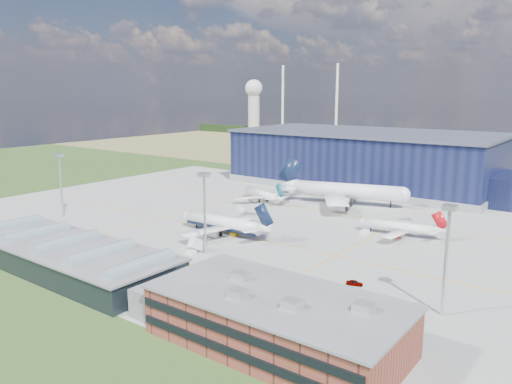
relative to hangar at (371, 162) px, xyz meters
name	(u,v)px	position (x,y,z in m)	size (l,w,h in m)	color
ground	(244,226)	(-2.81, -94.80, -11.62)	(600.00, 600.00, 0.00)	#2B481B
apron	(261,220)	(-2.81, -84.80, -11.59)	(220.00, 160.00, 0.08)	#9A9A95
farmland	(443,158)	(-2.81, 125.20, -11.62)	(600.00, 220.00, 0.01)	olive
treeline	(474,143)	(-2.81, 205.20, -7.62)	(600.00, 8.00, 8.00)	black
horizon_dressing	(276,102)	(-194.11, 199.58, 22.58)	(440.20, 18.00, 70.00)	white
hangar	(371,162)	(0.00, 0.00, 0.00)	(145.00, 62.00, 26.10)	#0F1433
ops_building	(277,320)	(52.20, -154.81, -6.82)	(46.00, 23.00, 10.90)	brown
glass_concourse	(76,258)	(-9.26, -154.80, -7.93)	(78.00, 23.00, 8.60)	black
light_mast_west	(60,175)	(-62.81, -124.80, 3.82)	(2.60, 2.60, 23.00)	#B9BCC0
light_mast_center	(204,200)	(7.19, -124.80, 3.82)	(2.60, 2.60, 23.00)	#B9BCC0
light_mast_east	(447,242)	(72.19, -124.80, 3.82)	(2.60, 2.60, 23.00)	#B9BCC0
airliner_navy	(223,216)	(-1.96, -106.80, -5.66)	(36.55, 35.76, 11.92)	white
airliner_red	(399,222)	(43.49, -74.99, -7.05)	(28.00, 27.40, 9.13)	white
airliner_widebody	(348,183)	(10.52, -44.90, -2.73)	(54.53, 53.34, 17.78)	white
airliner_regional	(262,190)	(-20.37, -60.41, -6.98)	(28.46, 27.84, 9.28)	white
gse_tug_a	(235,234)	(2.33, -105.97, -10.96)	(1.94, 3.17, 1.32)	gold
gse_tug_b	(189,268)	(12.95, -137.32, -10.97)	(1.98, 2.97, 1.29)	gold
gse_cart_a	(365,233)	(34.61, -80.32, -10.91)	(2.18, 3.28, 1.42)	white
gse_cart_b	(240,209)	(-17.31, -78.67, -10.96)	(2.02, 3.02, 1.31)	white
gse_van_c	(241,289)	(32.80, -140.80, -10.42)	(2.40, 4.99, 2.40)	white
airstair	(197,247)	(4.10, -125.04, -10.11)	(1.89, 4.72, 3.02)	white
car_a	(355,283)	(51.01, -121.09, -10.95)	(1.57, 3.90, 1.33)	#99999E
car_b	(213,287)	(26.14, -142.80, -11.05)	(1.20, 3.45, 1.14)	#99999E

